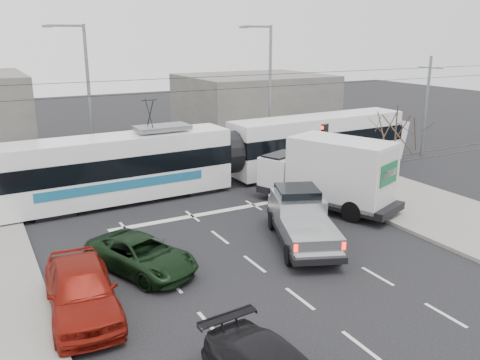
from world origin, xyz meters
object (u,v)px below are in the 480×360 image
silver_pickup (301,217)px  navy_pickup (320,179)px  tram (227,154)px  green_car (141,255)px  box_truck (330,174)px  street_lamp_far (86,92)px  bare_tree (395,133)px  red_car (81,289)px  street_lamp_near (268,86)px  traffic_signal (325,142)px

silver_pickup → navy_pickup: 6.06m
tram → green_car: (-7.89, -8.55, -1.19)m
box_truck → street_lamp_far: bearing=105.2°
bare_tree → street_lamp_far: bearing=131.1°
tram → red_car: (-10.45, -10.63, -0.97)m
box_truck → navy_pickup: 1.67m
tram → silver_pickup: size_ratio=4.11×
bare_tree → street_lamp_near: bearing=91.4°
silver_pickup → navy_pickup: (4.27, 4.30, -0.01)m
silver_pickup → green_car: silver_pickup is taller
traffic_signal → street_lamp_near: bearing=83.6°
bare_tree → street_lamp_far: street_lamp_far is taller
navy_pickup → box_truck: bearing=-133.3°
silver_pickup → red_car: bearing=-148.2°
silver_pickup → navy_pickup: bearing=67.1°
traffic_signal → green_car: bearing=-157.5°
street_lamp_near → red_car: bearing=-136.8°
silver_pickup → red_car: 9.45m
street_lamp_far → silver_pickup: bearing=-70.5°
box_truck → tram: bearing=91.4°
street_lamp_near → tram: 7.22m
street_lamp_near → red_car: street_lamp_near is taller
navy_pickup → green_car: size_ratio=1.16×
bare_tree → red_car: (-15.80, -3.09, -2.93)m
red_car → navy_pickup: bearing=28.3°
silver_pickup → red_car: size_ratio=1.22×
bare_tree → red_car: size_ratio=0.99×
street_lamp_near → silver_pickup: 14.94m
bare_tree → box_truck: size_ratio=0.66×
street_lamp_far → red_car: street_lamp_far is taller
silver_pickup → tram: bearing=104.6°
tram → bare_tree: bearing=-56.6°
tram → street_lamp_near: bearing=36.1°
street_lamp_far → green_car: 15.26m
street_lamp_far → box_truck: 15.44m
bare_tree → box_truck: bare_tree is taller
traffic_signal → box_truck: size_ratio=0.48×
box_truck → navy_pickup: box_truck is taller
street_lamp_near → box_truck: 10.90m
box_truck → traffic_signal: bearing=36.0°
silver_pickup → traffic_signal: bearing=67.4°
traffic_signal → red_car: size_ratio=0.71×
traffic_signal → silver_pickup: 7.84m
tram → silver_pickup: bearing=-99.2°
street_lamp_near → silver_pickup: street_lamp_near is taller
street_lamp_near → tram: size_ratio=0.35×
green_car → street_lamp_near: bearing=21.9°
tram → navy_pickup: 5.70m
navy_pickup → green_car: navy_pickup is taller
navy_pickup → red_car: bearing=-178.7°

